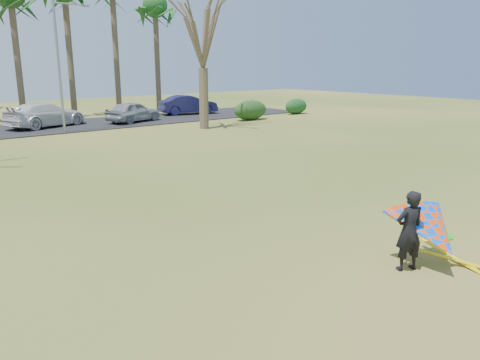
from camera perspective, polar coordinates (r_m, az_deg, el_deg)
ground at (r=12.12m, az=6.05°, el=-6.84°), size 100.00×100.00×0.00m
parking_strip at (r=34.15m, az=-25.41°, el=5.52°), size 46.00×7.00×0.06m
palm_9 at (r=45.01m, az=-10.32°, el=20.06°), size 4.84×4.84×10.84m
bare_tree_right at (r=31.69m, az=-4.61°, el=18.12°), size 6.27×6.27×9.21m
streetlight at (r=31.61m, az=-21.00°, el=13.46°), size 2.28×0.18×8.00m
hedge_near at (r=36.61m, az=1.28°, el=8.51°), size 3.04×1.38×1.52m
hedge_far at (r=41.27m, az=6.86°, el=8.91°), size 2.38×1.12×1.32m
car_3 at (r=34.85m, az=-22.63°, el=7.36°), size 6.11×4.15×1.64m
car_4 at (r=35.85m, az=-12.88°, el=8.13°), size 4.75×3.12×1.50m
car_5 at (r=40.57m, az=-6.31°, el=9.12°), size 5.13×2.73×1.61m
kite_flyer at (r=10.76m, az=22.01°, el=-5.75°), size 2.13×2.39×2.02m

